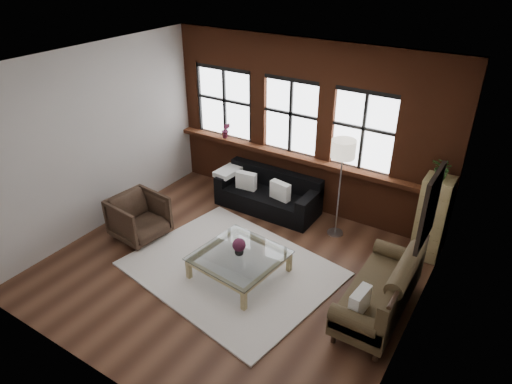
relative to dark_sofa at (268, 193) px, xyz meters
The scene contains 26 objects.
floor 1.99m from the dark_sofa, 76.41° to the right, with size 5.50×5.50×0.00m, color #412417.
ceiling 3.45m from the dark_sofa, 76.41° to the right, with size 5.50×5.50×0.00m, color white.
wall_back 1.45m from the dark_sofa, 52.56° to the left, with size 5.50×5.50×0.00m, color #BCB6AF.
wall_front 4.59m from the dark_sofa, 84.04° to the right, with size 5.50×5.50×0.00m, color #BCB6AF.
wall_left 3.22m from the dark_sofa, 140.33° to the right, with size 5.00×5.00×0.00m, color #BCB6AF.
wall_right 3.93m from the dark_sofa, 30.63° to the right, with size 5.00×5.00×0.00m, color #BCB6AF.
brick_backwall 1.43m from the dark_sofa, 49.61° to the left, with size 5.50×0.12×3.20m, color #5B2815, non-canonical shape.
sill_ledge 0.94m from the dark_sofa, 44.41° to the left, with size 5.50×0.30×0.08m, color #5B2815.
window_left 2.01m from the dark_sofa, 157.69° to the left, with size 1.38×0.10×1.50m, color black, non-canonical shape.
window_mid 1.50m from the dark_sofa, 73.84° to the left, with size 1.38×0.10×1.50m, color black, non-canonical shape.
window_right 2.16m from the dark_sofa, 19.43° to the left, with size 1.38×0.10×1.50m, color black, non-canonical shape.
wall_poster 3.86m from the dark_sofa, 26.71° to the right, with size 0.05×0.74×0.94m, color black, non-canonical shape.
shag_rug 2.01m from the dark_sofa, 75.72° to the right, with size 3.06×2.41×0.03m, color silver.
dark_sofa is the anchor object (origin of this frame).
pillow_a 0.48m from the dark_sofa, 166.76° to the right, with size 0.40×0.14×0.34m, color white.
pillow_b 0.39m from the dark_sofa, 16.83° to the right, with size 0.40×0.14×0.34m, color white.
vintage_settee 3.20m from the dark_sofa, 30.36° to the right, with size 0.83×1.88×1.00m, color #40331D, non-canonical shape.
pillow_settee 3.47m from the dark_sofa, 39.25° to the right, with size 0.14×0.38×0.34m, color white.
armchair 2.45m from the dark_sofa, 125.07° to the right, with size 0.83×0.85×0.78m, color #322319.
coffee_table 2.09m from the dark_sofa, 70.94° to the right, with size 1.22×1.22×0.41m, color tan, non-canonical shape.
vase 2.09m from the dark_sofa, 70.94° to the right, with size 0.14×0.14×0.15m, color #B2B2B2.
flowers 2.10m from the dark_sofa, 70.94° to the right, with size 0.21×0.21×0.21m, color #541C35.
drawer_chest 3.01m from the dark_sofa, ahead, with size 0.44×0.44×1.43m, color tan.
potted_plant_top 3.24m from the dark_sofa, ahead, with size 0.31×0.27×0.35m, color #2D5923.
floor_lamp 1.59m from the dark_sofa, ahead, with size 0.40×0.40×1.95m, color #A5A5A8, non-canonical shape.
sill_plant 1.59m from the dark_sofa, 161.51° to the left, with size 0.18×0.14×0.33m, color #541C35.
Camera 1 is at (3.45, -4.69, 4.61)m, focal length 32.00 mm.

